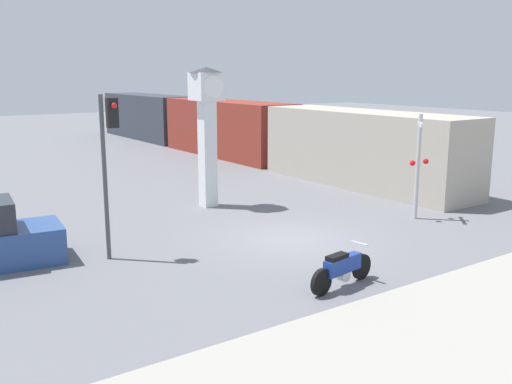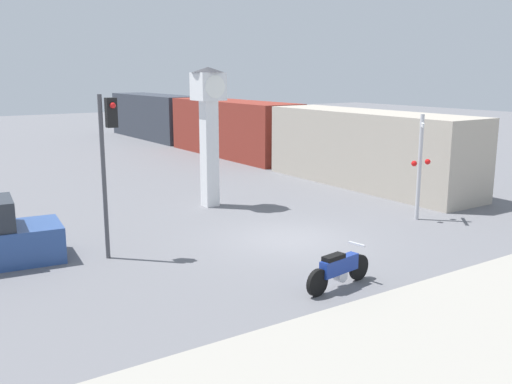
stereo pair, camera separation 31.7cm
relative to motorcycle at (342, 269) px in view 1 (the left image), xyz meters
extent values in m
plane|color=slate|center=(1.49, 3.91, -0.47)|extent=(120.00, 120.00, 0.00)
cylinder|color=black|center=(0.78, 0.12, -0.15)|extent=(0.66, 0.21, 0.65)
cylinder|color=black|center=(-0.77, -0.12, -0.15)|extent=(0.66, 0.21, 0.65)
cube|color=navy|center=(0.01, 0.00, 0.09)|extent=(1.22, 0.42, 0.39)
cube|color=black|center=(-0.21, -0.03, 0.35)|extent=(0.64, 0.34, 0.11)
cylinder|color=silver|center=(0.06, 0.01, -0.18)|extent=(0.34, 0.26, 0.31)
cube|color=silver|center=(0.67, 0.11, 0.49)|extent=(0.14, 0.48, 0.04)
cube|color=white|center=(1.68, 9.31, 1.57)|extent=(0.54, 0.54, 4.08)
cube|color=white|center=(1.68, 9.31, 4.13)|extent=(1.03, 1.03, 1.03)
cylinder|color=white|center=(1.68, 8.78, 4.13)|extent=(0.83, 0.02, 0.83)
cone|color=#333338|center=(1.68, 9.31, 4.75)|extent=(1.24, 1.24, 0.20)
cube|color=#ADA393|center=(9.71, 8.91, 1.23)|extent=(2.80, 11.17, 3.40)
cube|color=maroon|center=(9.71, 20.68, 1.23)|extent=(2.80, 11.17, 3.40)
cube|color=#333842|center=(9.71, 32.44, 1.23)|extent=(2.80, 11.17, 3.40)
cylinder|color=#47474C|center=(-3.86, 5.31, 1.80)|extent=(0.12, 0.12, 4.55)
cube|color=black|center=(-3.56, 5.31, 3.58)|extent=(0.28, 0.24, 0.80)
sphere|color=red|center=(-3.56, 5.16, 3.78)|extent=(0.16, 0.16, 0.16)
cylinder|color=#B7B7BC|center=(6.74, 3.38, 1.39)|extent=(0.14, 0.14, 3.72)
cube|color=white|center=(6.74, 3.38, 2.90)|extent=(0.82, 0.82, 0.14)
sphere|color=red|center=(6.39, 3.33, 1.57)|extent=(0.20, 0.20, 0.20)
sphere|color=red|center=(7.09, 3.33, 1.57)|extent=(0.20, 0.20, 0.20)
camera|label=1|loc=(-9.20, -9.55, 4.64)|focal=40.00mm
camera|label=2|loc=(-8.93, -9.72, 4.64)|focal=40.00mm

